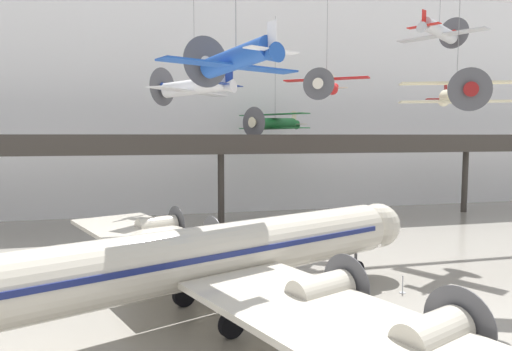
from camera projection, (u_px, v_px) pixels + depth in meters
ground_plane at (296, 310)px, 24.73m from camera, size 260.00×260.00×0.00m
hangar_back_wall at (210, 97)px, 55.65m from camera, size 140.00×3.00×28.07m
mezzanine_walkway at (222, 150)px, 47.55m from camera, size 110.00×3.20×9.51m
airliner_silver_main at (199, 258)px, 22.77m from camera, size 29.08×34.14×9.13m
suspended_plane_red_highwing at (326, 85)px, 40.35m from camera, size 6.80×6.29×10.17m
suspended_plane_white_twin at (195, 87)px, 39.28m from camera, size 8.08×8.18×10.44m
suspended_plane_blue_trainer at (236, 59)px, 24.51m from camera, size 8.32×7.24×10.24m
suspended_plane_green_biplane at (275, 123)px, 50.55m from camera, size 7.76×8.53×13.21m
suspended_plane_cream_biplane at (457, 95)px, 28.28m from camera, size 6.83×5.88×11.62m
suspended_plane_silver_racer at (439, 31)px, 37.11m from camera, size 6.22×6.93×5.84m
stanchion_barrier at (403, 288)px, 27.30m from camera, size 0.36×0.36×1.08m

